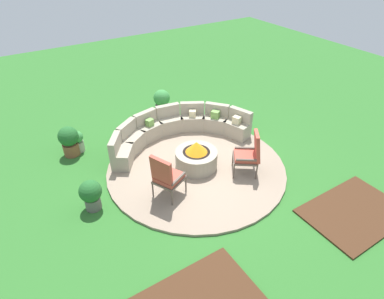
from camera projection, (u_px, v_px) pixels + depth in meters
ground_plane at (196, 168)px, 8.23m from camera, size 24.00×24.00×0.00m
patio_circle at (196, 167)px, 8.21m from camera, size 4.43×4.43×0.06m
mulch_bed_right at (354, 212)px, 6.93m from camera, size 2.14×1.48×0.04m
fire_pit at (196, 157)px, 8.04m from camera, size 1.04×1.04×0.72m
curved_stone_bench at (176, 129)px, 9.08m from camera, size 3.95×1.91×0.79m
lounge_chair_front_left at (166, 176)px, 6.96m from camera, size 0.79×0.77×1.16m
lounge_chair_front_right at (250, 153)px, 7.68m from camera, size 0.78×0.80×1.13m
potted_plant_0 at (162, 101)px, 10.35m from camera, size 0.52×0.52×0.83m
potted_plant_1 at (78, 141)px, 8.68m from camera, size 0.32×0.32×0.60m
potted_plant_2 at (69, 140)px, 8.47m from camera, size 0.52×0.52×0.82m
potted_plant_3 at (91, 194)px, 6.84m from camera, size 0.48×0.48×0.71m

